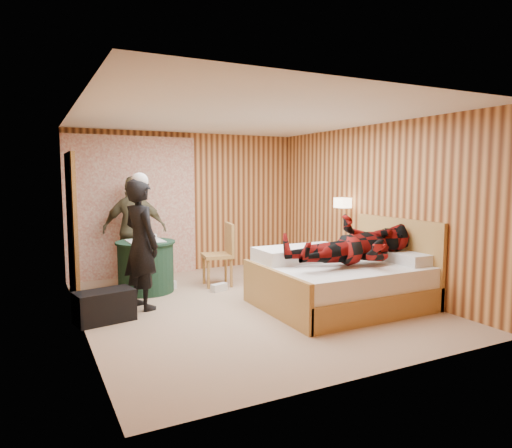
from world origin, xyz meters
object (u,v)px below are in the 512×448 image
wall_lamp (343,203)px  chair_far (138,249)px  man_on_bed (356,233)px  round_table (146,266)px  man_at_table (135,229)px  bed (342,281)px  woman_standing (141,244)px  nightstand (343,266)px  duffel_bag (105,306)px  chair_near (223,249)px

wall_lamp → chair_far: 3.41m
wall_lamp → man_on_bed: size_ratio=0.15×
round_table → man_on_bed: 3.12m
round_table → wall_lamp: bearing=-15.6°
wall_lamp → man_at_table: bearing=152.4°
bed → round_table: 2.89m
wall_lamp → man_on_bed: bearing=-121.0°
bed → round_table: bearing=139.1°
woman_standing → man_at_table: man_at_table is taller
nightstand → duffel_bag: 3.73m
duffel_bag → man_at_table: size_ratio=0.39×
wall_lamp → man_on_bed: man_on_bed is taller
wall_lamp → woman_standing: bearing=179.9°
nightstand → man_at_table: 3.42m
man_at_table → chair_far: bearing=143.8°
round_table → chair_far: 0.70m
wall_lamp → duffel_bag: (-3.76, -0.37, -1.11)m
round_table → man_at_table: size_ratio=0.51×
round_table → man_at_table: 0.87m
bed → man_at_table: man_at_table is taller
chair_far → chair_near: chair_near is taller
wall_lamp → chair_far: size_ratio=0.28×
nightstand → round_table: 3.08m
wall_lamp → woman_standing: size_ratio=0.15×
woman_standing → wall_lamp: bearing=-108.1°
chair_near → man_at_table: bearing=-117.1°
duffel_bag → man_at_table: 2.19m
woman_standing → man_on_bed: 2.78m
bed → nightstand: bed is taller
round_table → duffel_bag: round_table is taller
wall_lamp → chair_far: (-2.95, 1.52, -0.76)m
wall_lamp → bed: (-0.80, -1.06, -0.97)m
chair_far → duffel_bag: 2.08m
man_at_table → man_on_bed: size_ratio=0.97×
nightstand → chair_near: chair_near is taller
wall_lamp → chair_near: bearing=158.9°
man_on_bed → wall_lamp: bearing=59.0°
bed → man_on_bed: bearing=-82.8°
wall_lamp → man_at_table: man_at_table is taller
chair_far → man_on_bed: (2.18, -2.80, 0.46)m
bed → duffel_bag: size_ratio=3.15×
nightstand → man_at_table: size_ratio=0.33×
nightstand → woman_standing: 3.24m
man_at_table → man_on_bed: man_on_bed is taller
wall_lamp → woman_standing: woman_standing is taller
nightstand → chair_far: chair_far is taller
bed → woman_standing: woman_standing is taller
nightstand → man_on_bed: 1.57m
nightstand → man_on_bed: bearing=-121.4°
woman_standing → man_on_bed: (2.45, -1.29, 0.15)m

